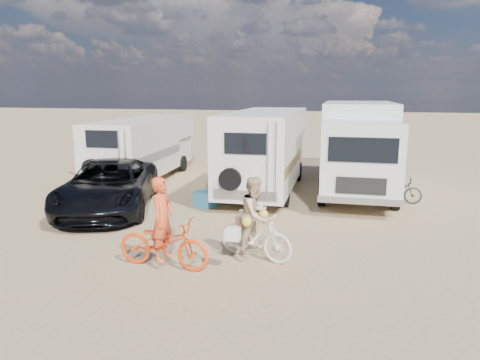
% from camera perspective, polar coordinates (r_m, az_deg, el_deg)
% --- Properties ---
extents(ground, '(140.00, 140.00, 0.00)m').
position_cam_1_polar(ground, '(9.99, -5.60, -9.55)').
color(ground, tan).
rests_on(ground, ground).
extents(rv_main, '(2.38, 7.00, 2.87)m').
position_cam_1_polar(rv_main, '(15.78, 3.39, 3.71)').
color(rv_main, silver).
rests_on(rv_main, ground).
extents(rv_left, '(2.47, 6.94, 2.48)m').
position_cam_1_polar(rv_left, '(18.25, -12.33, 3.91)').
color(rv_left, white).
rests_on(rv_left, ground).
extents(box_truck, '(2.63, 7.32, 3.16)m').
position_cam_1_polar(box_truck, '(16.05, 15.11, 3.98)').
color(box_truck, silver).
rests_on(box_truck, ground).
extents(dark_suv, '(4.07, 5.88, 1.49)m').
position_cam_1_polar(dark_suv, '(13.93, -16.71, -0.70)').
color(dark_suv, black).
rests_on(dark_suv, ground).
extents(bike_man, '(2.04, 0.82, 1.05)m').
position_cam_1_polar(bike_man, '(9.20, -9.94, -8.07)').
color(bike_man, '#E33D0B').
rests_on(bike_man, ground).
extents(bike_woman, '(1.84, 1.04, 1.07)m').
position_cam_1_polar(bike_woman, '(9.50, 1.97, -7.20)').
color(bike_woman, beige).
rests_on(bike_woman, ground).
extents(rider_man, '(0.45, 0.65, 1.72)m').
position_cam_1_polar(rider_man, '(9.09, -10.02, -6.07)').
color(rider_man, '#DD4925').
rests_on(rider_man, ground).
extents(rider_woman, '(0.84, 0.95, 1.64)m').
position_cam_1_polar(rider_woman, '(9.41, 1.98, -5.55)').
color(rider_woman, tan).
rests_on(rider_woman, ground).
extents(bike_parked, '(1.66, 0.61, 0.87)m').
position_cam_1_polar(bike_parked, '(15.03, 19.54, -1.23)').
color(bike_parked, '#252825').
rests_on(bike_parked, ground).
extents(cooler, '(0.73, 0.63, 0.49)m').
position_cam_1_polar(cooler, '(13.74, -4.57, -2.54)').
color(cooler, teal).
rests_on(cooler, ground).
extents(crate, '(0.59, 0.59, 0.37)m').
position_cam_1_polar(crate, '(11.65, 0.91, -5.43)').
color(crate, '#875F48').
rests_on(crate, ground).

